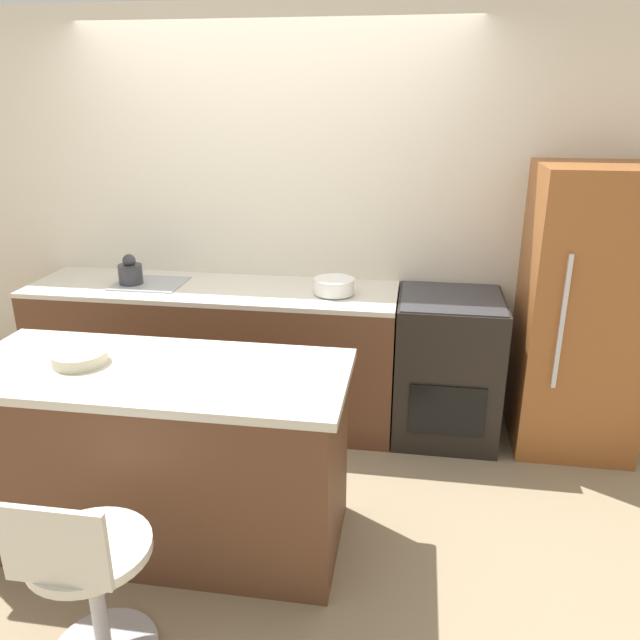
# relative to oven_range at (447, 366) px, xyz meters

# --- Properties ---
(ground_plane) EXTENTS (14.00, 14.00, 0.00)m
(ground_plane) POSITION_rel_oven_range_xyz_m (-1.16, -0.34, -0.46)
(ground_plane) COLOR #998466
(wall_back) EXTENTS (8.00, 0.06, 2.60)m
(wall_back) POSITION_rel_oven_range_xyz_m (-1.16, 0.36, 0.84)
(wall_back) COLOR silver
(wall_back) RESTS_ON ground_plane
(back_counter) EXTENTS (2.37, 0.65, 0.92)m
(back_counter) POSITION_rel_oven_range_xyz_m (-1.52, 0.00, -0.00)
(back_counter) COLOR brown
(back_counter) RESTS_ON ground_plane
(kitchen_island) EXTENTS (1.78, 0.74, 0.91)m
(kitchen_island) POSITION_rel_oven_range_xyz_m (-1.38, -1.25, -0.00)
(kitchen_island) COLOR brown
(kitchen_island) RESTS_ON ground_plane
(oven_range) EXTENTS (0.64, 0.66, 0.92)m
(oven_range) POSITION_rel_oven_range_xyz_m (0.00, 0.00, 0.00)
(oven_range) COLOR black
(oven_range) RESTS_ON ground_plane
(refrigerator) EXTENTS (0.68, 0.66, 1.71)m
(refrigerator) POSITION_rel_oven_range_xyz_m (0.76, 0.01, 0.40)
(refrigerator) COLOR #995628
(refrigerator) RESTS_ON ground_plane
(stool_chair) EXTENTS (0.45, 0.45, 0.82)m
(stool_chair) POSITION_rel_oven_range_xyz_m (-1.36, -1.99, -0.07)
(stool_chair) COLOR #B7B7BC
(stool_chair) RESTS_ON ground_plane
(kettle) EXTENTS (0.15, 0.15, 0.19)m
(kettle) POSITION_rel_oven_range_xyz_m (-2.04, -0.03, 0.54)
(kettle) COLOR #333338
(kettle) RESTS_ON back_counter
(mixing_bowl) EXTENTS (0.25, 0.25, 0.09)m
(mixing_bowl) POSITION_rel_oven_range_xyz_m (-0.72, -0.03, 0.50)
(mixing_bowl) COLOR white
(mixing_bowl) RESTS_ON back_counter
(fruit_bowl) EXTENTS (0.25, 0.25, 0.06)m
(fruit_bowl) POSITION_rel_oven_range_xyz_m (-1.73, -1.24, 0.48)
(fruit_bowl) COLOR beige
(fruit_bowl) RESTS_ON kitchen_island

